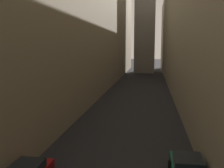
{
  "coord_description": "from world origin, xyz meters",
  "views": [
    {
      "loc": [
        2.25,
        6.18,
        7.69
      ],
      "look_at": [
        0.0,
        20.85,
        5.58
      ],
      "focal_mm": 41.52,
      "sensor_mm": 36.0,
      "label": 1
    }
  ],
  "objects": [
    {
      "name": "building_block_right",
      "position": [
        11.29,
        50.0,
        11.04
      ],
      "size": [
        11.58,
        108.0,
        22.09
      ],
      "primitive_type": "cube",
      "color": "gray",
      "rests_on": "ground"
    },
    {
      "name": "building_block_left",
      "position": [
        -11.1,
        50.0,
        12.36
      ],
      "size": [
        11.19,
        108.0,
        24.71
      ],
      "primitive_type": "cube",
      "color": "gray",
      "rests_on": "ground"
    },
    {
      "name": "ground_plane",
      "position": [
        0.0,
        48.0,
        0.0
      ],
      "size": [
        264.0,
        264.0,
        0.0
      ],
      "primitive_type": "plane",
      "color": "black"
    }
  ]
}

